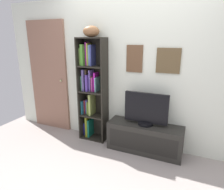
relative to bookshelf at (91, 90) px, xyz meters
name	(u,v)px	position (x,y,z in m)	size (l,w,h in m)	color
ground	(103,187)	(0.70, -1.00, -0.88)	(5.20, 5.20, 0.04)	gray
back_wall	(135,74)	(0.70, 0.13, 0.29)	(4.80, 0.08, 2.30)	silver
bookshelf	(91,90)	(0.00, 0.00, 0.00)	(0.46, 0.25, 1.70)	black
football	(91,31)	(0.05, -0.03, 0.92)	(0.25, 0.17, 0.17)	brown
tv_stand	(145,138)	(0.95, -0.08, -0.64)	(1.12, 0.35, 0.44)	#262521
television	(146,110)	(0.95, -0.08, -0.18)	(0.64, 0.22, 0.49)	black
door	(49,77)	(-0.94, 0.07, 0.13)	(0.80, 0.09, 1.99)	#8C624F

